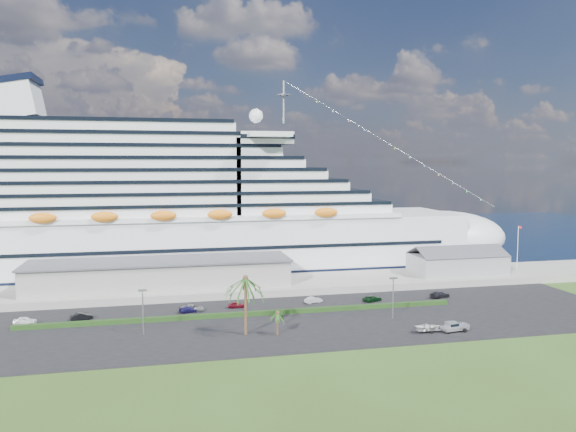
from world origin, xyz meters
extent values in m
plane|color=#344818|center=(0.00, 0.00, 0.00)|extent=(420.00, 420.00, 0.00)
cube|color=black|center=(0.00, 11.00, 0.06)|extent=(140.00, 38.00, 0.12)
cube|color=gray|center=(0.00, 40.00, 0.90)|extent=(240.00, 20.00, 1.80)
cube|color=black|center=(0.00, 130.00, 0.01)|extent=(420.00, 160.00, 0.02)
cube|color=silver|center=(-20.00, 64.00, 8.00)|extent=(160.00, 30.00, 16.00)
ellipsoid|color=silver|center=(60.00, 64.00, 8.00)|extent=(40.00, 30.00, 16.00)
cube|color=black|center=(-20.00, 64.00, 1.20)|extent=(164.00, 30.60, 2.40)
cube|color=silver|center=(-32.00, 64.00, 29.60)|extent=(128.00, 26.00, 24.80)
cube|color=silver|center=(2.80, 64.00, 37.40)|extent=(14.00, 38.00, 3.20)
cube|color=silver|center=(-60.00, 64.00, 47.00)|extent=(11.58, 14.00, 11.58)
cylinder|color=gray|center=(10.00, 64.00, 48.00)|extent=(0.70, 0.70, 12.00)
ellipsoid|color=orange|center=(-24.00, 48.20, 17.80)|extent=(90.00, 2.40, 2.60)
ellipsoid|color=orange|center=(-24.00, 79.80, 17.80)|extent=(90.00, 2.40, 2.60)
cube|color=black|center=(-20.00, 64.00, 8.80)|extent=(144.00, 30.40, 0.90)
cube|color=gray|center=(-25.00, 40.00, 4.80)|extent=(60.00, 14.00, 6.00)
cube|color=#4C4C54|center=(-25.00, 40.00, 7.90)|extent=(61.00, 15.00, 0.40)
cube|color=gray|center=(52.00, 40.00, 4.20)|extent=(24.00, 12.00, 4.80)
cube|color=#4C4C54|center=(52.00, 37.00, 7.80)|extent=(24.00, 6.31, 2.74)
cube|color=#4C4C54|center=(52.00, 43.00, 7.80)|extent=(24.00, 6.31, 2.74)
cylinder|color=silver|center=(70.00, 40.00, 7.80)|extent=(0.16, 0.16, 12.00)
cube|color=red|center=(70.50, 40.00, 13.40)|extent=(1.00, 0.04, 0.70)
cube|color=black|center=(-8.00, 16.00, 0.57)|extent=(88.00, 1.10, 0.90)
cylinder|color=gray|center=(-28.00, 8.00, 4.12)|extent=(0.24, 0.24, 8.00)
cube|color=gray|center=(-28.00, 8.00, 8.22)|extent=(1.60, 0.35, 0.35)
cylinder|color=gray|center=(20.00, 8.00, 4.12)|extent=(0.24, 0.24, 8.00)
cube|color=gray|center=(20.00, 8.00, 8.22)|extent=(1.60, 0.35, 0.35)
cylinder|color=#47301E|center=(-10.00, 4.00, 5.25)|extent=(0.54, 0.54, 10.50)
sphere|color=#47301E|center=(-10.00, 4.00, 10.50)|extent=(0.98, 0.98, 0.98)
cylinder|color=#47301E|center=(-4.50, 2.50, 2.10)|extent=(0.35, 0.35, 4.20)
sphere|color=#47301E|center=(-4.50, 2.50, 4.20)|extent=(0.73, 0.73, 0.73)
imported|color=white|center=(-50.36, 19.66, 0.83)|extent=(4.30, 2.01, 1.43)
imported|color=black|center=(-40.22, 20.32, 0.81)|extent=(4.44, 2.67, 1.38)
imported|color=gray|center=(-18.44, 22.21, 0.78)|extent=(5.15, 3.44, 1.31)
imported|color=#171345|center=(-19.28, 21.38, 0.73)|extent=(4.45, 2.49, 1.22)
imported|color=maroon|center=(-9.19, 22.89, 0.77)|extent=(3.85, 1.68, 1.29)
imported|color=silver|center=(7.86, 23.30, 0.78)|extent=(4.26, 2.51, 1.33)
imported|color=black|center=(21.08, 21.82, 0.75)|extent=(4.97, 3.55, 1.26)
imported|color=black|center=(37.35, 21.59, 0.85)|extent=(5.45, 3.53, 1.47)
cylinder|color=black|center=(25.87, -3.58, 0.49)|extent=(0.77, 0.36, 0.74)
cylinder|color=black|center=(25.87, -1.81, 0.49)|extent=(0.77, 0.36, 0.74)
cylinder|color=black|center=(29.12, -3.58, 0.49)|extent=(0.77, 0.36, 0.74)
cylinder|color=black|center=(29.12, -1.81, 0.49)|extent=(0.77, 0.36, 0.74)
cube|color=#9D9FA4|center=(27.63, -2.69, 0.82)|extent=(5.24, 2.55, 0.65)
cube|color=#9D9FA4|center=(28.98, -2.69, 1.19)|extent=(2.47, 2.11, 0.51)
cube|color=#9D9FA4|center=(26.98, -2.69, 1.47)|extent=(2.27, 2.04, 0.88)
cube|color=black|center=(26.98, -2.69, 1.56)|extent=(2.10, 2.06, 0.51)
cube|color=#9D9FA4|center=(25.49, -2.69, 1.00)|extent=(1.08, 1.87, 0.33)
cube|color=gray|center=(22.53, -2.11, 0.63)|extent=(4.28, 1.67, 0.11)
cylinder|color=gray|center=(20.59, -2.11, 0.63)|extent=(2.03, 0.12, 0.07)
cylinder|color=black|center=(22.90, -2.94, 0.42)|extent=(0.60, 0.22, 0.59)
cylinder|color=black|center=(22.90, -1.28, 0.42)|extent=(0.60, 0.22, 0.59)
imported|color=silver|center=(22.53, -2.11, 1.17)|extent=(4.76, 3.46, 0.97)
camera|label=1|loc=(-24.17, -93.70, 31.03)|focal=35.00mm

